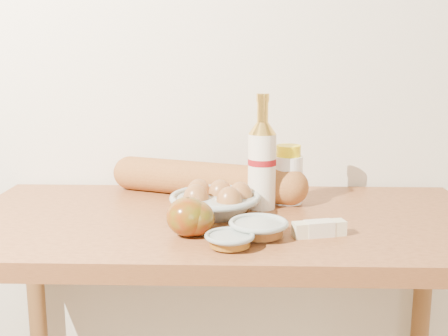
{
  "coord_description": "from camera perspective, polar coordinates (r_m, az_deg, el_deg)",
  "views": [
    {
      "loc": [
        0.04,
        -0.06,
        1.27
      ],
      "look_at": [
        0.0,
        1.15,
        1.02
      ],
      "focal_mm": 45.0,
      "sensor_mm": 36.0,
      "label": 1
    }
  ],
  "objects": [
    {
      "name": "syrup_bowl",
      "position": [
        1.09,
        0.58,
        -7.34
      ],
      "size": [
        0.11,
        0.11,
        0.03
      ],
      "rotation": [
        0.0,
        0.0,
        -0.18
      ],
      "color": "gray",
      "rests_on": "table"
    },
    {
      "name": "sugar_bowl",
      "position": [
        1.15,
        3.54,
        -6.13
      ],
      "size": [
        0.15,
        0.15,
        0.04
      ],
      "rotation": [
        0.0,
        0.0,
        0.27
      ],
      "color": "#96A49E",
      "rests_on": "table"
    },
    {
      "name": "cream_bottle",
      "position": [
        1.4,
        6.51,
        -0.84
      ],
      "size": [
        0.09,
        0.09,
        0.15
      ],
      "rotation": [
        0.0,
        0.0,
        -0.27
      ],
      "color": "white",
      "rests_on": "table"
    },
    {
      "name": "egg_bowl",
      "position": [
        1.3,
        -0.85,
        -3.42
      ],
      "size": [
        0.26,
        0.26,
        0.07
      ],
      "rotation": [
        0.0,
        0.0,
        -0.26
      ],
      "color": "#95A39E",
      "rests_on": "table"
    },
    {
      "name": "butter_stick",
      "position": [
        1.17,
        9.64,
        -6.1
      ],
      "size": [
        0.11,
        0.06,
        0.03
      ],
      "rotation": [
        0.0,
        0.0,
        0.26
      ],
      "color": "beige",
      "rests_on": "table"
    },
    {
      "name": "apple_redgreen_front",
      "position": [
        1.15,
        -2.92,
        -5.12
      ],
      "size": [
        0.09,
        0.09,
        0.07
      ],
      "rotation": [
        0.0,
        0.0,
        0.12
      ],
      "color": "maroon",
      "rests_on": "table"
    },
    {
      "name": "baguette",
      "position": [
        1.46,
        -1.86,
        -1.17
      ],
      "size": [
        0.54,
        0.27,
        0.09
      ],
      "rotation": [
        0.0,
        0.0,
        -0.34
      ],
      "color": "#B06F35",
      "rests_on": "table"
    },
    {
      "name": "table",
      "position": [
        1.33,
        0.04,
        -10.04
      ],
      "size": [
        1.2,
        0.6,
        0.9
      ],
      "color": "#9F5F33",
      "rests_on": "ground"
    },
    {
      "name": "bourbon_bottle",
      "position": [
        1.34,
        3.88,
        0.56
      ],
      "size": [
        0.09,
        0.09,
        0.28
      ],
      "rotation": [
        0.0,
        0.0,
        0.33
      ],
      "color": "silver",
      "rests_on": "table"
    },
    {
      "name": "back_wall",
      "position": [
        1.57,
        0.42,
        12.82
      ],
      "size": [
        3.5,
        0.02,
        2.6
      ],
      "primitive_type": "cube",
      "color": "silver",
      "rests_on": "ground"
    },
    {
      "name": "apple_redgreen_right",
      "position": [
        1.15,
        -3.71,
        -4.95
      ],
      "size": [
        0.11,
        0.11,
        0.08
      ],
      "rotation": [
        0.0,
        0.0,
        0.29
      ],
      "color": "maroon",
      "rests_on": "table"
    }
  ]
}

